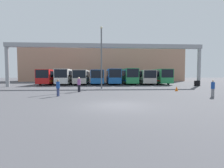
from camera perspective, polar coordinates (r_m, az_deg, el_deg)
The scene contains 17 objects.
ground_plane at distance 11.69m, azimuth 1.63°, elevation -7.05°, with size 200.00×200.00×0.00m, color #47474C.
building_backdrop at distance 57.81m, azimuth -2.78°, elevation 6.50°, with size 49.42×12.00×10.94m.
overhead_gantry at distance 30.74m, azimuth -1.80°, elevation 10.99°, with size 33.95×0.80×7.36m.
bus_slot_0 at distance 38.78m, azimuth -19.58°, elevation 2.46°, with size 2.53×10.19×3.01m.
bus_slot_1 at distance 39.04m, azimuth -14.48°, elevation 2.63°, with size 2.55×12.28×3.12m.
bus_slot_2 at distance 38.08m, azimuth -9.70°, elevation 2.56°, with size 2.61×11.31×2.97m.
bus_slot_3 at distance 37.27m, azimuth -4.72°, elevation 2.58°, with size 2.53×10.06×2.97m.
bus_slot_4 at distance 37.75m, azimuth 0.33°, elevation 2.76°, with size 2.47×10.83×3.16m.
bus_slot_5 at distance 38.71m, azimuth 5.18°, elevation 2.83°, with size 2.47×11.99×3.25m.
bus_slot_6 at distance 39.49m, azimuth 9.90°, elevation 2.56°, with size 2.62×12.25×2.95m.
bus_slot_7 at distance 39.61m, azimuth 14.86°, elevation 2.66°, with size 2.56×10.56×3.15m.
pedestrian_mid_left at distance 18.59m, azimuth 30.06°, elevation -1.09°, with size 0.33×0.33×1.57m.
pedestrian_mid_right at distance 17.25m, azimuth -17.22°, elevation -1.09°, with size 0.33×0.33×1.58m.
pedestrian_far_center at distance 20.84m, azimuth -10.72°, elevation -0.02°, with size 0.37×0.37×1.77m.
traffic_cone at distance 23.25m, azimuth 20.33°, elevation -1.42°, with size 0.41×0.41×0.61m.
tire_stack at distance 35.04m, azimuth 26.02°, elevation 0.22°, with size 1.04×1.04×0.96m.
lamp_post at distance 25.42m, azimuth -3.47°, elevation 9.35°, with size 0.36×0.36×8.92m.
Camera 1 is at (-1.10, -11.46, 2.06)m, focal length 28.00 mm.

